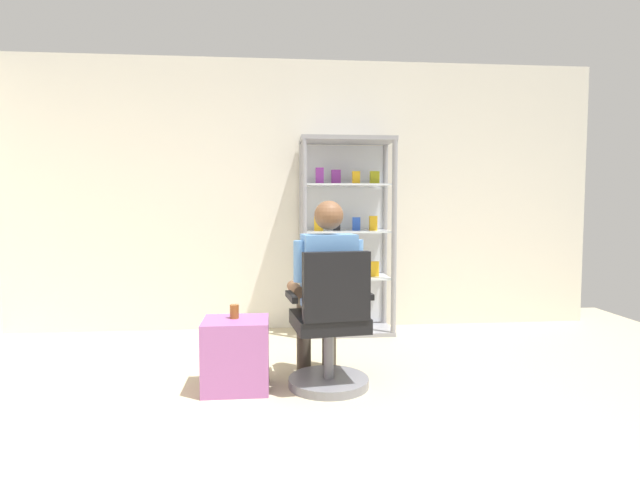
{
  "coord_description": "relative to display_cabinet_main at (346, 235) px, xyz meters",
  "views": [
    {
      "loc": [
        -0.32,
        -2.18,
        1.27
      ],
      "look_at": [
        0.03,
        1.54,
        1.0
      ],
      "focal_mm": 28.47,
      "sensor_mm": 36.0,
      "label": 1
    }
  ],
  "objects": [
    {
      "name": "tea_glass",
      "position": [
        -0.98,
        -1.48,
        -0.43
      ],
      "size": [
        0.06,
        0.06,
        0.1
      ],
      "primitive_type": "cylinder",
      "color": "brown",
      "rests_on": "storage_crate"
    },
    {
      "name": "office_chair",
      "position": [
        -0.33,
        -1.57,
        -0.57
      ],
      "size": [
        0.59,
        0.56,
        0.96
      ],
      "color": "slate",
      "rests_on": "ground"
    },
    {
      "name": "seated_shopkeeper",
      "position": [
        -0.35,
        -1.41,
        -0.25
      ],
      "size": [
        0.52,
        0.6,
        1.29
      ],
      "color": "#3F382D",
      "rests_on": "ground"
    },
    {
      "name": "display_cabinet_main",
      "position": [
        0.0,
        0.0,
        0.0
      ],
      "size": [
        0.9,
        0.45,
        1.9
      ],
      "color": "gray",
      "rests_on": "ground"
    },
    {
      "name": "back_wall",
      "position": [
        -0.4,
        0.24,
        0.39
      ],
      "size": [
        6.0,
        0.1,
        2.7
      ],
      "primitive_type": "cube",
      "color": "silver",
      "rests_on": "ground"
    },
    {
      "name": "storage_crate",
      "position": [
        -0.97,
        -1.52,
        -0.72
      ],
      "size": [
        0.44,
        0.37,
        0.48
      ],
      "primitive_type": "cube",
      "color": "#9E599E",
      "rests_on": "ground"
    }
  ]
}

